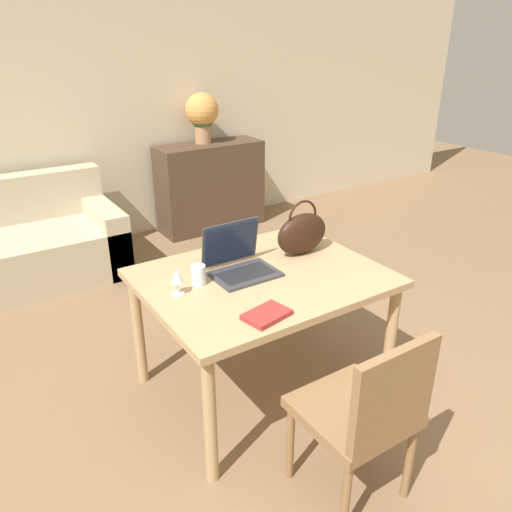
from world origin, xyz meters
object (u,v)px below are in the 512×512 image
(couch, at_px, (13,250))
(flower_vase, at_px, (202,114))
(wine_glass, at_px, (177,277))
(chair, at_px, (366,411))
(handbag, at_px, (302,233))
(laptop, at_px, (238,259))
(drinking_glass, at_px, (199,275))

(couch, distance_m, flower_vase, 2.16)
(couch, relative_size, wine_glass, 12.29)
(chair, height_order, flower_vase, flower_vase)
(handbag, bearing_deg, laptop, 179.91)
(handbag, bearing_deg, wine_glass, -175.43)
(laptop, xyz_separation_m, drinking_glass, (-0.25, -0.02, -0.02))
(wine_glass, xyz_separation_m, handbag, (0.82, 0.07, 0.03))
(couch, bearing_deg, chair, -74.35)
(couch, height_order, drinking_glass, drinking_glass)
(laptop, relative_size, flower_vase, 0.70)
(flower_vase, bearing_deg, couch, -171.46)
(chair, height_order, drinking_glass, chair)
(wine_glass, bearing_deg, couch, 102.35)
(laptop, xyz_separation_m, flower_vase, (1.07, 2.44, 0.38))
(laptop, xyz_separation_m, wine_glass, (-0.39, -0.07, 0.02))
(couch, distance_m, wine_glass, 2.33)
(couch, distance_m, handbag, 2.58)
(handbag, xyz_separation_m, flower_vase, (0.64, 2.44, 0.32))
(drinking_glass, bearing_deg, chair, -75.08)
(laptop, height_order, wine_glass, laptop)
(chair, relative_size, laptop, 2.53)
(couch, height_order, handbag, handbag)
(wine_glass, bearing_deg, chair, -66.89)
(wine_glass, relative_size, flower_vase, 0.28)
(laptop, distance_m, flower_vase, 2.69)
(laptop, bearing_deg, chair, -89.59)
(chair, height_order, handbag, handbag)
(drinking_glass, height_order, wine_glass, wine_glass)
(laptop, height_order, flower_vase, flower_vase)
(chair, distance_m, flower_vase, 3.66)
(handbag, bearing_deg, chair, -113.11)
(flower_vase, bearing_deg, drinking_glass, -118.18)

